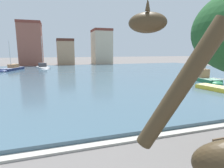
{
  "coord_description": "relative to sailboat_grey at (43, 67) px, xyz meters",
  "views": [
    {
      "loc": [
        -4.95,
        1.41,
        4.49
      ],
      "look_at": [
        -1.08,
        13.68,
        2.2
      ],
      "focal_mm": 29.48,
      "sensor_mm": 36.0,
      "label": 1
    }
  ],
  "objects": [
    {
      "name": "harbor_water",
      "position": [
        7.58,
        -15.98,
        -0.35
      ],
      "size": [
        76.74,
        50.22,
        0.33
      ],
      "primitive_type": "cube",
      "color": "#3D5666",
      "rests_on": "ground"
    },
    {
      "name": "quay_edge_coping",
      "position": [
        7.58,
        -41.34,
        -0.45
      ],
      "size": [
        76.74,
        0.5,
        0.12
      ],
      "primitive_type": "cube",
      "color": "#ADA89E",
      "rests_on": "ground"
    },
    {
      "name": "sailboat_grey",
      "position": [
        0.0,
        0.0,
        0.0
      ],
      "size": [
        3.82,
        7.71,
        8.17
      ],
      "color": "#939399",
      "rests_on": "ground"
    },
    {
      "name": "sailboat_navy",
      "position": [
        -6.47,
        -3.97,
        0.06
      ],
      "size": [
        4.37,
        7.91,
        6.69
      ],
      "color": "navy",
      "rests_on": "ground"
    },
    {
      "name": "sailboat_green",
      "position": [
        22.71,
        -28.9,
        0.13
      ],
      "size": [
        2.54,
        6.43,
        6.03
      ],
      "color": "#236B42",
      "rests_on": "ground"
    },
    {
      "name": "townhouse_tall_gabled",
      "position": [
        -3.9,
        13.86,
        6.19
      ],
      "size": [
        6.76,
        7.56,
        13.38
      ],
      "color": "#8E5142",
      "rests_on": "ground"
    },
    {
      "name": "townhouse_corner_house",
      "position": [
        6.37,
        13.07,
        3.71
      ],
      "size": [
        5.29,
        6.68,
        8.42
      ],
      "color": "tan",
      "rests_on": "ground"
    },
    {
      "name": "townhouse_wide_warehouse",
      "position": [
        18.7,
        13.67,
        5.45
      ],
      "size": [
        6.1,
        7.92,
        11.89
      ],
      "color": "#C6B293",
      "rests_on": "ground"
    }
  ]
}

